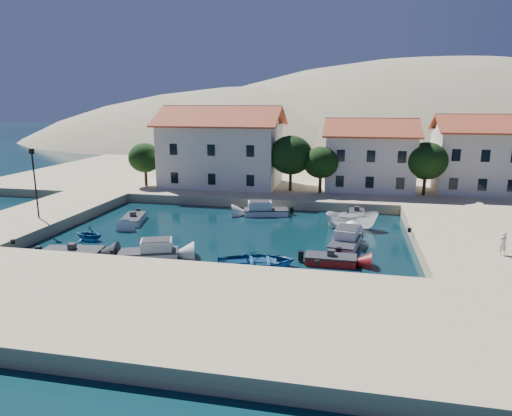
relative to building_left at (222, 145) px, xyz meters
The scene contains 23 objects.
ground 29.24m from the building_left, 77.91° to the right, with size 400.00×400.00×0.00m, color black.
quay_south 34.95m from the building_left, 79.99° to the right, with size 52.00×12.00×1.00m, color tan.
quay_east 32.49m from the building_left, 34.19° to the right, with size 11.00×20.00×1.00m, color tan.
quay_west 22.86m from the building_left, 125.84° to the right, with size 8.00×20.00×1.00m, color tan.
quay_north 13.91m from the building_left, 51.34° to the left, with size 80.00×36.00×1.00m, color tan.
hills 103.51m from the building_left, 74.43° to the left, with size 254.00×176.00×99.00m.
building_left is the anchor object (origin of this frame).
building_mid 18.04m from the building_left, ahead, with size 10.50×8.40×8.30m.
building_right 30.07m from the building_left, ahead, with size 9.45×8.40×8.80m.
trees 10.87m from the building_left, 13.60° to the right, with size 37.30×5.30×6.45m.
lamppost 23.10m from the building_left, 119.90° to the right, with size 0.35×0.25×6.22m.
bollards 26.13m from the building_left, 69.97° to the right, with size 29.36×9.56×0.30m.
motorboat_grey_sw 27.28m from the building_left, 98.66° to the right, with size 4.59×2.65×1.25m.
cabin_cruiser_south 26.19m from the building_left, 86.31° to the right, with size 4.63×3.18×1.60m.
rowboat_south 28.13m from the building_left, 69.17° to the right, with size 3.84×5.37×1.11m, color navy.
motorboat_red_se 28.70m from the building_left, 58.38° to the right, with size 3.62×1.64×1.25m.
cabin_cruiser_east 25.84m from the building_left, 51.55° to the right, with size 2.66×5.10×1.60m.
boat_east 22.32m from the building_left, 41.32° to the right, with size 1.76×4.67×1.81m, color silver.
motorboat_white_ne 20.04m from the building_left, 30.10° to the right, with size 1.52×3.24×1.25m.
rowboat_west 23.61m from the building_left, 103.16° to the right, with size 2.24×2.60×1.37m, color navy.
motorboat_white_west 17.72m from the building_left, 104.50° to the right, with size 2.68×4.30×1.25m.
cabin_cruiser_north 14.29m from the building_left, 54.79° to the right, with size 4.80×2.95×1.60m.
pedestrian 34.83m from the building_left, 40.65° to the right, with size 0.59×0.39×1.63m, color silver.
Camera 1 is at (9.83, -26.98, 11.20)m, focal length 32.00 mm.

